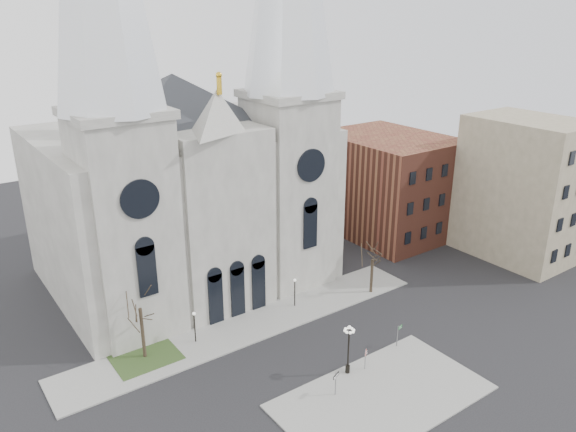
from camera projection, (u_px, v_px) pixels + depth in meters
ground at (317, 380)px, 49.34m from camera, size 160.00×160.00×0.00m
sidewalk_near at (382, 396)px, 47.15m from camera, size 18.00×10.00×0.14m
sidewalk_far at (251, 325)px, 57.68m from camera, size 40.00×6.00×0.14m
grass_patch at (145, 357)px, 52.44m from camera, size 6.00×5.00×0.18m
cathedral at (188, 129)px, 60.24m from camera, size 33.00×26.66×54.00m
bg_building_brick at (387, 184)px, 79.99m from camera, size 14.00×18.00×14.00m
bg_building_tan at (523, 189)px, 71.48m from camera, size 10.00×14.00×18.00m
tree_left at (140, 305)px, 50.51m from camera, size 3.20×3.20×7.50m
tree_right at (373, 257)px, 62.80m from camera, size 3.20×3.20×6.00m
ped_lamp_left at (194, 322)px, 54.00m from camera, size 0.32×0.32×3.26m
ped_lamp_right at (295, 288)px, 60.54m from camera, size 0.32×0.32×3.26m
stop_sign at (365, 354)px, 50.11m from camera, size 0.73×0.26×2.10m
globe_lamp at (349, 343)px, 49.08m from camera, size 1.28×1.28×4.81m
one_way_sign at (336, 380)px, 46.78m from camera, size 0.90×0.40×2.18m
street_name_sign at (398, 334)px, 53.63m from camera, size 0.70×0.18×2.20m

